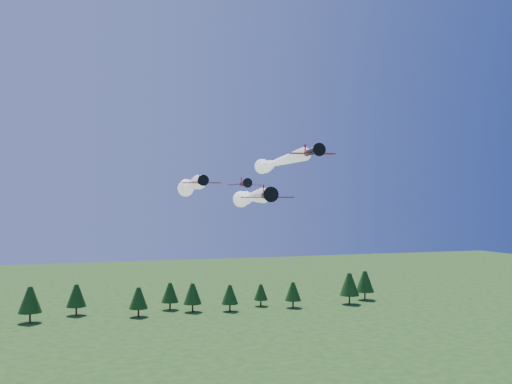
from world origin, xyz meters
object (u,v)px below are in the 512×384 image
object	(u,v)px
plane_right	(277,162)
plane_slot	(244,184)
plane_lead	(249,197)
plane_left	(190,186)

from	to	relation	value
plane_right	plane_slot	bearing A→B (deg)	-120.92
plane_lead	plane_left	size ratio (longest dim) A/B	1.11
plane_lead	plane_slot	distance (m)	9.55
plane_slot	plane_left	bearing A→B (deg)	119.89
plane_lead	plane_right	distance (m)	14.35
plane_left	plane_slot	distance (m)	17.57
plane_lead	plane_right	size ratio (longest dim) A/B	0.96
plane_lead	plane_slot	size ratio (longest dim) A/B	6.44
plane_left	plane_right	distance (m)	20.39
plane_left	plane_right	xyz separation A→B (m)	(19.66, 0.32, 5.38)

